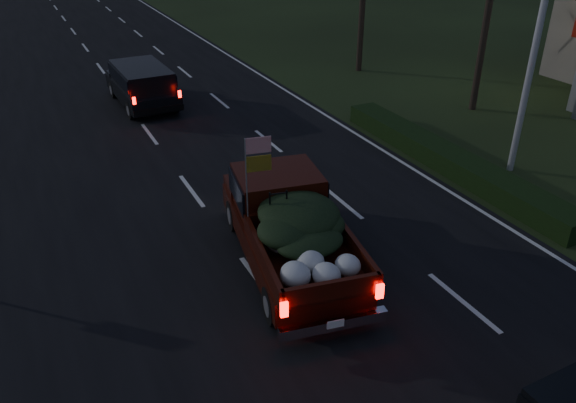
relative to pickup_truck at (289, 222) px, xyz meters
name	(u,v)px	position (x,y,z in m)	size (l,w,h in m)	color
ground	(260,284)	(-0.98, -0.53, -1.07)	(120.00, 120.00, 0.00)	black
road_asphalt	(260,283)	(-0.98, -0.53, -1.06)	(14.00, 120.00, 0.02)	black
hedge_row	(448,159)	(6.82, 2.47, -0.77)	(1.00, 10.00, 0.60)	black
pickup_truck	(289,222)	(0.00, 0.00, 0.00)	(2.95, 5.71, 2.86)	#380F07
lead_suv	(142,82)	(-0.35, 12.79, -0.06)	(2.07, 4.72, 1.34)	black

